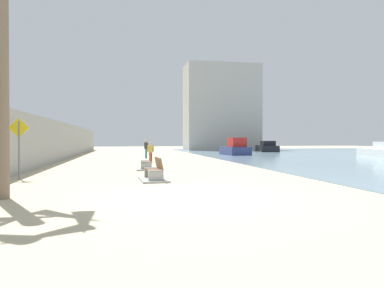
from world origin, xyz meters
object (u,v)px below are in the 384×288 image
at_px(boat_far_right, 384,152).
at_px(person_walking, 151,151).
at_px(bench_far, 147,165).
at_px(boat_far_left, 236,149).
at_px(boat_mid_bay, 267,147).
at_px(pedestrian_sign, 19,141).
at_px(person_standing, 146,147).
at_px(bench_near, 154,175).

bearing_deg(boat_far_right, person_walking, -174.76).
height_order(bench_far, boat_far_left, boat_far_left).
xyz_separation_m(bench_far, boat_mid_bay, (18.71, 27.07, 0.37)).
bearing_deg(boat_far_right, boat_mid_bay, 101.16).
xyz_separation_m(person_walking, pedestrian_sign, (-6.42, -10.45, 0.79)).
xyz_separation_m(bench_far, person_walking, (0.69, 6.35, 0.64)).
relative_size(bench_far, person_walking, 1.40).
bearing_deg(pedestrian_sign, boat_far_right, 23.85).
bearing_deg(boat_far_left, person_walking, -133.64).
xyz_separation_m(person_standing, pedestrian_sign, (-6.40, -15.93, 0.65)).
bearing_deg(bench_far, person_walking, 83.83).
bearing_deg(boat_mid_bay, boat_far_left, -128.03).
bearing_deg(person_standing, person_walking, -89.83).
relative_size(boat_mid_bay, pedestrian_sign, 2.70).
relative_size(bench_near, bench_far, 1.01).
height_order(bench_near, boat_far_right, boat_far_right).
bearing_deg(person_standing, pedestrian_sign, -111.89).
xyz_separation_m(boat_mid_bay, boat_far_left, (-7.91, -10.12, 0.13)).
distance_m(bench_far, person_standing, 11.88).
distance_m(bench_far, boat_mid_bay, 32.91).
bearing_deg(bench_near, person_standing, 87.75).
xyz_separation_m(bench_near, boat_far_right, (22.42, 13.92, 0.36)).
distance_m(boat_mid_bay, boat_far_left, 12.84).
height_order(person_standing, boat_far_left, boat_far_left).
distance_m(person_standing, boat_far_right, 22.02).
height_order(boat_mid_bay, pedestrian_sign, pedestrian_sign).
xyz_separation_m(person_standing, boat_far_right, (21.74, -3.49, -0.42)).
height_order(bench_near, bench_far, same).
relative_size(bench_far, boat_mid_bay, 0.30).
bearing_deg(boat_far_left, bench_far, -122.49).
xyz_separation_m(bench_far, boat_far_right, (22.41, 8.34, 0.36)).
xyz_separation_m(bench_far, person_standing, (0.67, 11.84, 0.78)).
relative_size(bench_near, person_standing, 1.25).
bearing_deg(person_walking, person_standing, 90.17).
height_order(boat_mid_bay, boat_far_left, boat_far_left).
relative_size(boat_far_right, boat_mid_bay, 1.02).
relative_size(boat_far_right, boat_far_left, 1.76).
relative_size(person_standing, boat_mid_bay, 0.24).
relative_size(bench_near, pedestrian_sign, 0.81).
bearing_deg(boat_mid_bay, boat_far_right, -78.84).
bearing_deg(bench_far, pedestrian_sign, -144.45).
distance_m(bench_far, boat_far_left, 20.11).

